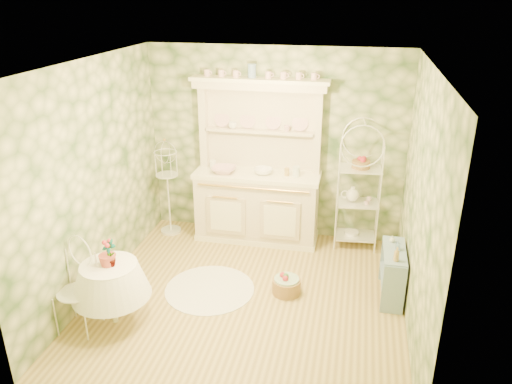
% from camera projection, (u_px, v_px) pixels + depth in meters
% --- Properties ---
extents(floor, '(3.60, 3.60, 0.00)m').
position_uv_depth(floor, '(247.00, 298.00, 5.89)').
color(floor, tan).
rests_on(floor, ground).
extents(ceiling, '(3.60, 3.60, 0.00)m').
position_uv_depth(ceiling, '(245.00, 64.00, 4.86)').
color(ceiling, white).
rests_on(ceiling, floor).
extents(wall_left, '(3.60, 3.60, 0.00)m').
position_uv_depth(wall_left, '(94.00, 180.00, 5.72)').
color(wall_left, beige).
rests_on(wall_left, floor).
extents(wall_right, '(3.60, 3.60, 0.00)m').
position_uv_depth(wall_right, '(420.00, 206.00, 5.03)').
color(wall_right, beige).
rests_on(wall_right, floor).
extents(wall_back, '(3.60, 3.60, 0.00)m').
position_uv_depth(wall_back, '(275.00, 144.00, 7.01)').
color(wall_back, beige).
rests_on(wall_back, floor).
extents(wall_front, '(3.60, 3.60, 0.00)m').
position_uv_depth(wall_front, '(193.00, 281.00, 3.75)').
color(wall_front, beige).
rests_on(wall_front, floor).
extents(kitchen_dresser, '(1.87, 0.61, 2.29)m').
position_uv_depth(kitchen_dresser, '(257.00, 164.00, 6.87)').
color(kitchen_dresser, beige).
rests_on(kitchen_dresser, floor).
extents(bakers_rack, '(0.57, 0.43, 1.74)m').
position_uv_depth(bakers_rack, '(359.00, 188.00, 6.78)').
color(bakers_rack, white).
rests_on(bakers_rack, floor).
extents(side_shelf, '(0.33, 0.69, 0.57)m').
position_uv_depth(side_shelf, '(392.00, 275.00, 5.82)').
color(side_shelf, '#83A1BB').
rests_on(side_shelf, floor).
extents(round_table, '(0.75, 0.75, 0.70)m').
position_uv_depth(round_table, '(112.00, 294.00, 5.34)').
color(round_table, white).
rests_on(round_table, floor).
extents(cafe_chair, '(0.46, 0.46, 0.79)m').
position_uv_depth(cafe_chair, '(77.00, 297.00, 5.22)').
color(cafe_chair, white).
rests_on(cafe_chair, floor).
extents(birdcage_stand, '(0.38, 0.38, 1.46)m').
position_uv_depth(birdcage_stand, '(168.00, 186.00, 7.20)').
color(birdcage_stand, white).
rests_on(birdcage_stand, floor).
extents(floor_basket, '(0.51, 0.51, 0.25)m').
position_uv_depth(floor_basket, '(286.00, 284.00, 5.94)').
color(floor_basket, '#A17A45').
rests_on(floor_basket, floor).
extents(lace_rug, '(1.41, 1.41, 0.01)m').
position_uv_depth(lace_rug, '(210.00, 289.00, 6.05)').
color(lace_rug, white).
rests_on(lace_rug, floor).
extents(bowl_floral, '(0.34, 0.34, 0.08)m').
position_uv_depth(bowl_floral, '(224.00, 172.00, 6.93)').
color(bowl_floral, white).
rests_on(bowl_floral, kitchen_dresser).
extents(bowl_white, '(0.32, 0.32, 0.08)m').
position_uv_depth(bowl_white, '(263.00, 174.00, 6.88)').
color(bowl_white, white).
rests_on(bowl_white, kitchen_dresser).
extents(cup_left, '(0.14, 0.14, 0.09)m').
position_uv_depth(cup_left, '(233.00, 126.00, 6.91)').
color(cup_left, white).
rests_on(cup_left, kitchen_dresser).
extents(cup_right, '(0.10, 0.10, 0.08)m').
position_uv_depth(cup_right, '(287.00, 129.00, 6.76)').
color(cup_right, white).
rests_on(cup_right, kitchen_dresser).
extents(potted_geranium, '(0.18, 0.14, 0.30)m').
position_uv_depth(potted_geranium, '(110.00, 255.00, 5.13)').
color(potted_geranium, '#3F7238').
rests_on(potted_geranium, round_table).
extents(bottle_amber, '(0.08, 0.08, 0.17)m').
position_uv_depth(bottle_amber, '(396.00, 255.00, 5.45)').
color(bottle_amber, '#AE8E4B').
rests_on(bottle_amber, side_shelf).
extents(bottle_blue, '(0.06, 0.06, 0.12)m').
position_uv_depth(bottle_blue, '(398.00, 247.00, 5.69)').
color(bottle_blue, '#6F90BA').
rests_on(bottle_blue, side_shelf).
extents(bottle_glass, '(0.08, 0.08, 0.08)m').
position_uv_depth(bottle_glass, '(392.00, 240.00, 5.86)').
color(bottle_glass, silver).
rests_on(bottle_glass, side_shelf).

